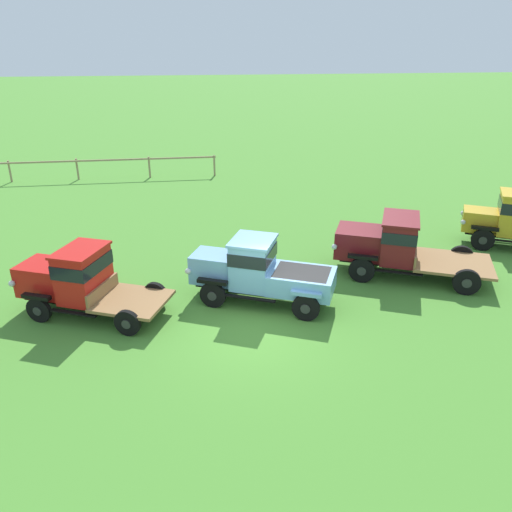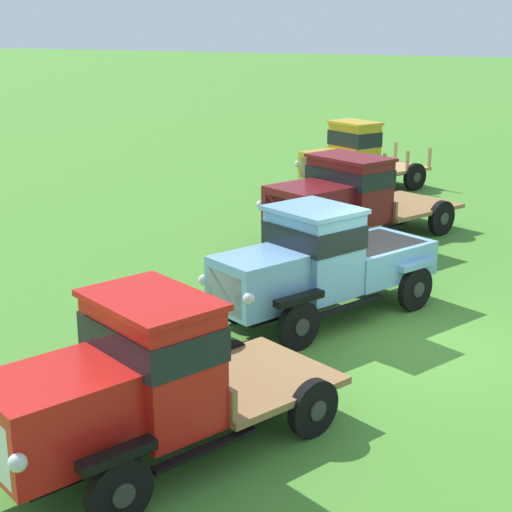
# 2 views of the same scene
# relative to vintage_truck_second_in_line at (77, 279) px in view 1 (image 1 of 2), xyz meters

# --- Properties ---
(ground_plane) EXTENTS (240.00, 240.00, 0.00)m
(ground_plane) POSITION_rel_vintage_truck_second_in_line_xyz_m (5.25, -1.99, -1.12)
(ground_plane) COLOR #47842D
(paddock_fence) EXTENTS (16.74, 0.37, 1.30)m
(paddock_fence) POSITION_rel_vintage_truck_second_in_line_xyz_m (-2.94, 16.72, -0.16)
(paddock_fence) COLOR #997F60
(paddock_fence) RESTS_ON ground
(vintage_truck_second_in_line) EXTENTS (5.04, 3.42, 2.15)m
(vintage_truck_second_in_line) POSITION_rel_vintage_truck_second_in_line_xyz_m (0.00, 0.00, 0.00)
(vintage_truck_second_in_line) COLOR black
(vintage_truck_second_in_line) RESTS_ON ground
(vintage_truck_midrow_center) EXTENTS (4.87, 3.29, 2.15)m
(vintage_truck_midrow_center) POSITION_rel_vintage_truck_second_in_line_xyz_m (5.66, -0.16, -0.01)
(vintage_truck_midrow_center) COLOR black
(vintage_truck_midrow_center) RESTS_ON ground
(vintage_truck_far_side) EXTENTS (5.85, 4.11, 2.17)m
(vintage_truck_far_side) POSITION_rel_vintage_truck_second_in_line_xyz_m (10.75, 1.31, 0.03)
(vintage_truck_far_side) COLOR black
(vintage_truck_far_side) RESTS_ON ground
(vintage_truck_back_of_row) EXTENTS (4.76, 3.56, 2.30)m
(vintage_truck_back_of_row) POSITION_rel_vintage_truck_second_in_line_xyz_m (16.44, 3.13, 0.05)
(vintage_truck_back_of_row) COLOR black
(vintage_truck_back_of_row) RESTS_ON ground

